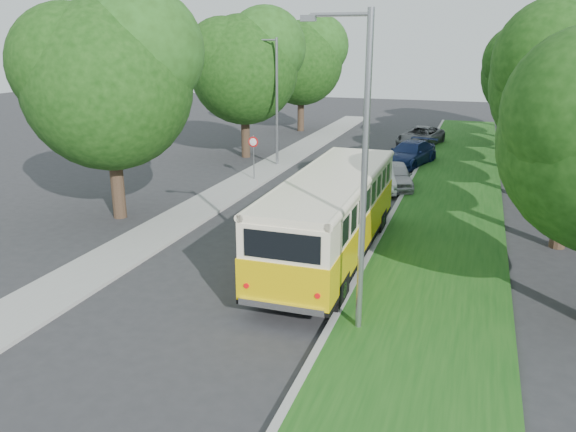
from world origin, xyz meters
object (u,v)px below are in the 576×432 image
(car_grey, at_px, (420,136))
(lamppost_near, at_px, (361,168))
(lamppost_far, at_px, (275,97))
(car_silver, at_px, (395,175))
(car_blue, at_px, (410,154))
(vintage_bus, at_px, (331,218))
(car_white, at_px, (379,178))

(car_grey, bearing_deg, lamppost_near, -73.45)
(lamppost_far, height_order, car_silver, lamppost_far)
(car_grey, bearing_deg, car_silver, -75.67)
(lamppost_near, relative_size, car_blue, 1.60)
(vintage_bus, relative_size, car_silver, 2.65)
(car_blue, relative_size, car_grey, 0.99)
(car_grey, bearing_deg, lamppost_far, -113.78)
(lamppost_near, relative_size, car_white, 2.03)
(lamppost_near, height_order, vintage_bus, lamppost_near)
(vintage_bus, distance_m, car_blue, 16.71)
(lamppost_near, distance_m, car_blue, 21.61)
(car_white, xyz_separation_m, car_grey, (0.66, 13.59, 0.05))
(car_silver, bearing_deg, car_grey, 76.19)
(lamppost_near, height_order, car_grey, lamppost_near)
(car_silver, xyz_separation_m, car_white, (-0.75, -0.68, -0.02))
(lamppost_far, height_order, car_white, lamppost_far)
(car_blue, bearing_deg, lamppost_near, -70.88)
(lamppost_near, distance_m, lamppost_far, 20.53)
(car_white, bearing_deg, lamppost_near, -98.49)
(lamppost_far, relative_size, car_blue, 1.50)
(lamppost_far, distance_m, vintage_bus, 15.80)
(car_blue, bearing_deg, car_white, -80.78)
(car_silver, height_order, car_white, car_silver)
(car_silver, relative_size, car_white, 1.00)
(car_blue, bearing_deg, car_silver, -74.19)
(lamppost_near, xyz_separation_m, vintage_bus, (-1.86, 4.59, -2.83))
(car_white, bearing_deg, lamppost_far, 135.50)
(car_white, distance_m, car_blue, 6.57)
(car_white, bearing_deg, car_blue, 67.25)
(lamppost_far, distance_m, car_grey, 12.89)
(car_blue, distance_m, car_grey, 7.07)
(lamppost_near, height_order, lamppost_far, lamppost_near)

